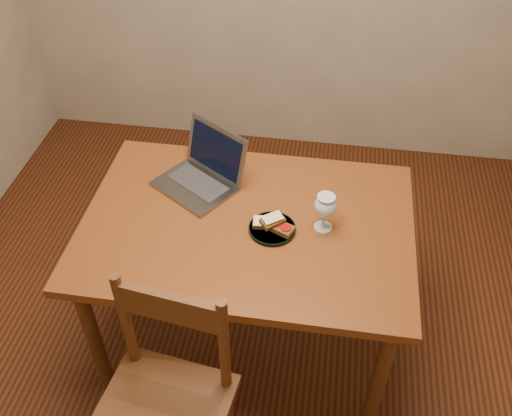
# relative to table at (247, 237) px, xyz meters

# --- Properties ---
(floor) EXTENTS (3.20, 3.20, 0.02)m
(floor) POSITION_rel_table_xyz_m (-0.04, -0.01, -0.66)
(floor) COLOR black
(floor) RESTS_ON ground
(table) EXTENTS (1.30, 0.90, 0.74)m
(table) POSITION_rel_table_xyz_m (0.00, 0.00, 0.00)
(table) COLOR #45230B
(table) RESTS_ON floor
(chair) EXTENTS (0.49, 0.48, 0.47)m
(chair) POSITION_rel_table_xyz_m (-0.18, -0.66, -0.14)
(chair) COLOR #371D0B
(chair) RESTS_ON floor
(plate) EXTENTS (0.18, 0.18, 0.02)m
(plate) POSITION_rel_table_xyz_m (0.10, -0.03, 0.09)
(plate) COLOR black
(plate) RESTS_ON table
(sandwich_cheese) EXTENTS (0.09, 0.06, 0.03)m
(sandwich_cheese) POSITION_rel_table_xyz_m (0.07, -0.02, 0.12)
(sandwich_cheese) COLOR #381E0C
(sandwich_cheese) RESTS_ON plate
(sandwich_tomato) EXTENTS (0.11, 0.09, 0.03)m
(sandwich_tomato) POSITION_rel_table_xyz_m (0.14, -0.04, 0.12)
(sandwich_tomato) COLOR #381E0C
(sandwich_tomato) RESTS_ON plate
(sandwich_top) EXTENTS (0.10, 0.10, 0.03)m
(sandwich_top) POSITION_rel_table_xyz_m (0.10, -0.03, 0.14)
(sandwich_top) COLOR #381E0C
(sandwich_top) RESTS_ON plate
(milk_glass) EXTENTS (0.09, 0.09, 0.16)m
(milk_glass) POSITION_rel_table_xyz_m (0.30, 0.01, 0.17)
(milk_glass) COLOR white
(milk_glass) RESTS_ON table
(laptop) EXTENTS (0.42, 0.41, 0.23)m
(laptop) POSITION_rel_table_xyz_m (-0.22, 0.22, 0.15)
(laptop) COLOR slate
(laptop) RESTS_ON table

